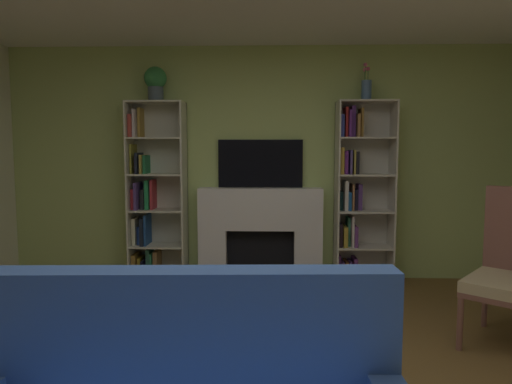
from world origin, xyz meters
The scene contains 8 objects.
wall_back_accent centered at (0.00, 2.73, 1.29)m, with size 5.74×0.06×2.59m, color #AFC46D.
fireplace centered at (0.00, 2.59, 0.54)m, with size 1.46×0.52×1.03m.
tv centered at (0.00, 2.67, 1.30)m, with size 0.93×0.06×0.53m, color black.
bookshelf_left centered at (-1.20, 2.58, 0.90)m, with size 0.61×0.33×1.97m.
bookshelf_right centered at (1.06, 2.58, 0.98)m, with size 0.61×0.33×1.97m.
potted_plant centered at (-1.13, 2.55, 2.18)m, with size 0.24×0.24×0.37m.
vase_with_flowers centered at (1.13, 2.55, 2.10)m, with size 0.11×0.11×0.40m.
coffee_table centered at (-0.21, -0.15, 0.33)m, with size 0.90×0.44×0.38m.
Camera 1 is at (0.11, -2.45, 1.46)m, focal length 32.33 mm.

